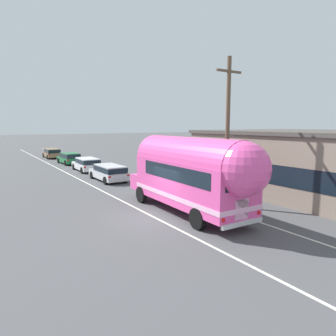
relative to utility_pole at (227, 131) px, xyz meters
name	(u,v)px	position (x,y,z in m)	size (l,w,h in m)	color
ground_plane	(154,217)	(-4.62, 0.38, -4.42)	(300.00, 300.00, 0.00)	#4C4C4F
lane_markings	(104,179)	(-2.79, 12.38, -4.42)	(4.09, 80.00, 0.01)	silver
roadside_building	(328,162)	(8.76, -1.04, -2.25)	(12.29, 16.51, 4.34)	gray
utility_pole	(227,131)	(0.00, 0.00, 0.00)	(1.80, 0.24, 8.50)	brown
painted_bus	(194,172)	(-2.66, -0.35, -2.12)	(2.73, 10.26, 4.12)	#EA4C9E
car_lead	(109,172)	(-2.65, 11.46, -3.63)	(1.99, 4.70, 1.37)	silver
car_second	(87,164)	(-2.49, 17.90, -3.64)	(2.09, 4.57, 1.37)	white
car_third	(69,158)	(-2.47, 24.70, -3.64)	(2.04, 4.53, 1.37)	#196633
car_fourth	(52,153)	(-2.79, 32.94, -3.63)	(1.97, 4.56, 1.37)	olive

